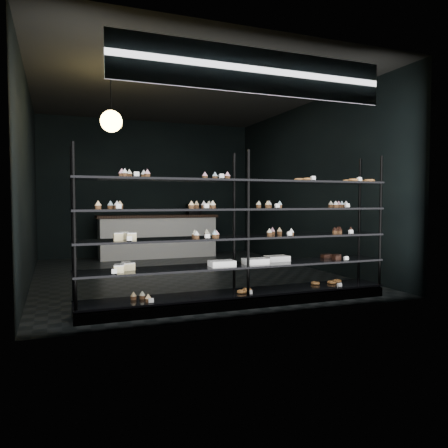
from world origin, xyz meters
The scene contains 5 objects.
room centered at (0.00, 0.00, 1.60)m, with size 5.01×6.01×3.20m.
display_shelf centered at (0.00, -2.45, 0.63)m, with size 4.00×0.50×1.91m.
signage centered at (0.00, -2.93, 2.75)m, with size 3.30×0.05×0.50m.
pendant_lamp centered at (-1.34, -0.90, 2.45)m, with size 0.31×0.31×0.89m.
service_counter centered at (0.10, 2.50, 0.50)m, with size 2.74×0.65×1.23m.
Camera 1 is at (-2.13, -7.41, 1.30)m, focal length 35.00 mm.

